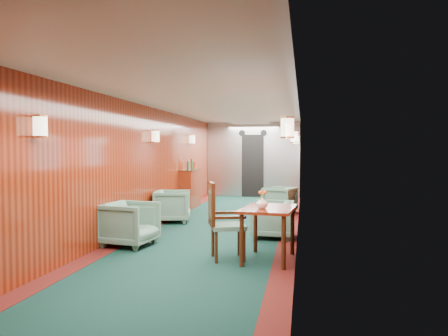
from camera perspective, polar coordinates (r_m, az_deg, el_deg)
name	(u,v)px	position (r m, az deg, el deg)	size (l,w,h in m)	color
room	(218,144)	(8.24, -0.85, 3.17)	(12.00, 12.10, 2.40)	#0D2F27
bulkhead	(253,160)	(14.10, 3.80, 1.05)	(2.98, 0.17, 2.39)	#AFB2B6
windows_right	(298,154)	(8.34, 9.58, 1.85)	(0.02, 8.60, 0.80)	silver
wall_sconces	(223,137)	(8.80, -0.13, 4.13)	(2.97, 7.97, 0.25)	#FFF2C6
dining_table	(268,216)	(6.07, 5.83, -6.25)	(0.79, 1.05, 0.74)	maroon
side_chair	(221,218)	(6.09, -0.44, -6.50)	(0.60, 0.62, 1.08)	#224F41
credenza	(190,188)	(11.57, -4.44, -2.62)	(0.35, 1.12, 1.28)	maroon
flower_vase	(262,202)	(5.91, 4.99, -4.51)	(0.16, 0.16, 0.17)	silver
armchair_left_near	(130,224)	(7.15, -12.23, -7.13)	(0.75, 0.77, 0.70)	#224F41
armchair_left_far	(173,206)	(9.29, -6.74, -4.95)	(0.72, 0.74, 0.67)	#224F41
armchair_right_near	(273,219)	(7.66, 6.37, -6.65)	(0.69, 0.71, 0.65)	#224F41
armchair_right_far	(280,200)	(10.63, 7.27, -4.14)	(0.67, 0.69, 0.63)	#224F41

